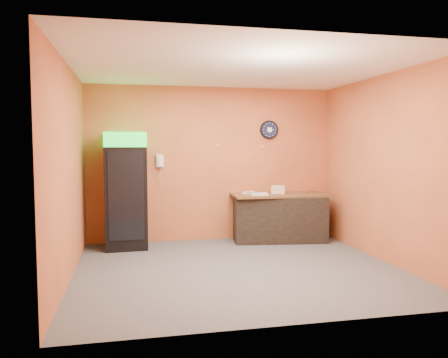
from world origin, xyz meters
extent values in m
plane|color=#47474C|center=(0.00, 0.00, 0.00)|extent=(4.50, 4.50, 0.00)
cube|color=#CE683A|center=(0.00, 2.00, 1.40)|extent=(4.50, 0.02, 2.80)
cube|color=#CE683A|center=(-2.25, 0.00, 1.40)|extent=(0.02, 4.00, 2.80)
cube|color=#CE683A|center=(2.25, 0.00, 1.40)|extent=(0.02, 4.00, 2.80)
cube|color=white|center=(0.00, 0.00, 2.80)|extent=(4.50, 4.00, 0.02)
cube|color=black|center=(-1.56, 1.65, 0.86)|extent=(0.70, 0.70, 1.71)
cube|color=green|center=(-1.56, 1.65, 1.84)|extent=(0.70, 0.70, 0.24)
cube|color=black|center=(-1.57, 1.30, 0.93)|extent=(0.57, 0.04, 1.47)
cube|color=black|center=(1.17, 1.63, 0.41)|extent=(1.73, 0.95, 0.82)
cylinder|color=black|center=(1.08, 1.98, 2.03)|extent=(0.34, 0.05, 0.34)
cylinder|color=#0F1433|center=(1.08, 1.95, 2.03)|extent=(0.30, 0.01, 0.30)
cube|color=white|center=(1.08, 1.94, 2.03)|extent=(0.08, 0.00, 0.08)
cube|color=white|center=(-0.96, 1.96, 1.47)|extent=(0.12, 0.07, 0.22)
cube|color=white|center=(-0.96, 1.91, 1.47)|extent=(0.05, 0.04, 0.18)
cube|color=brown|center=(1.17, 1.63, 0.84)|extent=(1.74, 0.80, 0.04)
cube|color=beige|center=(1.15, 1.62, 0.89)|extent=(0.25, 0.16, 0.05)
cube|color=beige|center=(1.15, 1.62, 0.94)|extent=(0.25, 0.16, 0.05)
cube|color=beige|center=(1.15, 1.62, 0.99)|extent=(0.25, 0.16, 0.05)
cube|color=beige|center=(0.74, 1.48, 0.88)|extent=(0.31, 0.15, 0.04)
cube|color=beige|center=(0.76, 1.42, 0.88)|extent=(0.27, 0.16, 0.04)
cube|color=beige|center=(0.63, 1.77, 0.88)|extent=(0.28, 0.25, 0.04)
cylinder|color=silver|center=(0.89, 1.77, 0.89)|extent=(0.06, 0.06, 0.06)
camera|label=1|loc=(-1.45, -5.88, 1.74)|focal=35.00mm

